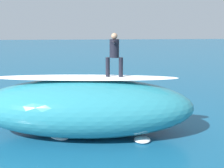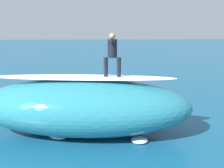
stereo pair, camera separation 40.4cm
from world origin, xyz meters
TOP-DOWN VIEW (x-y plane):
  - ground_plane at (0.00, 0.00)m, footprint 120.00×120.00m
  - wave_crest at (-0.12, 1.88)m, footprint 7.64×3.60m
  - wave_foam_lip at (-0.12, 1.88)m, footprint 6.35×1.64m
  - surfboard_riding at (-1.11, 1.99)m, footprint 2.22×0.85m
  - surfer_riding at (-1.11, 1.99)m, footprint 0.57×1.36m
  - surfboard_paddling at (-1.25, -1.36)m, footprint 2.11×1.85m
  - surfer_paddling at (-1.16, -1.43)m, footprint 1.34×1.14m
  - foam_patch_near at (-1.97, 2.67)m, footprint 0.68×0.69m
  - foam_patch_mid at (0.79, 2.04)m, footprint 1.07×1.17m

SIDE VIEW (x-z plane):
  - ground_plane at x=0.00m, z-range 0.00..0.00m
  - surfboard_paddling at x=-1.25m, z-range 0.00..0.10m
  - foam_patch_near at x=-1.97m, z-range 0.00..0.13m
  - foam_patch_mid at x=0.79m, z-range 0.00..0.14m
  - surfer_paddling at x=-1.16m, z-range 0.08..0.37m
  - wave_crest at x=-0.12m, z-range 0.00..1.96m
  - surfboard_riding at x=-1.11m, z-range 1.96..2.03m
  - wave_foam_lip at x=-0.12m, z-range 1.96..2.04m
  - surfer_riding at x=-1.11m, z-range 2.14..3.59m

